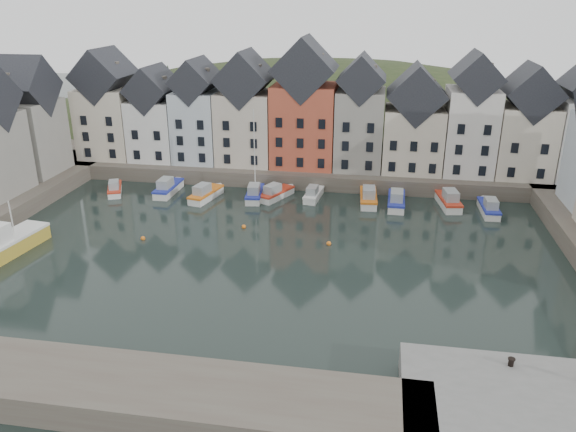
# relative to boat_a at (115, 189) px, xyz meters

# --- Properties ---
(ground) EXTENTS (260.00, 260.00, 0.00)m
(ground) POSITION_rel_boat_a_xyz_m (23.85, -16.82, -0.62)
(ground) COLOR black
(ground) RESTS_ON ground
(far_quay) EXTENTS (90.00, 16.00, 2.00)m
(far_quay) POSITION_rel_boat_a_xyz_m (23.85, 13.18, 0.38)
(far_quay) COLOR #51463E
(far_quay) RESTS_ON ground
(near_quay) EXTENTS (18.00, 10.00, 2.00)m
(near_quay) POSITION_rel_boat_a_xyz_m (45.85, -36.82, 0.38)
(near_quay) COLOR #60605E
(near_quay) RESTS_ON ground
(near_wall) EXTENTS (50.00, 6.00, 2.00)m
(near_wall) POSITION_rel_boat_a_xyz_m (13.85, -38.82, 0.38)
(near_wall) COLOR #51463E
(near_wall) RESTS_ON ground
(hillside) EXTENTS (153.60, 70.40, 64.00)m
(hillside) POSITION_rel_boat_a_xyz_m (23.87, 39.18, -18.58)
(hillside) COLOR #222F17
(hillside) RESTS_ON ground
(far_terrace) EXTENTS (72.37, 8.16, 17.78)m
(far_terrace) POSITION_rel_boat_a_xyz_m (27.06, 11.18, 8.25)
(far_terrace) COLOR beige
(far_terrace) RESTS_ON far_quay
(left_terrace) EXTENTS (7.65, 17.00, 15.69)m
(left_terrace) POSITION_rel_boat_a_xyz_m (-12.15, -3.32, 8.25)
(left_terrace) COLOR gray
(left_terrace) RESTS_ON left_quay
(mooring_buoys) EXTENTS (20.50, 5.50, 0.50)m
(mooring_buoys) POSITION_rel_boat_a_xyz_m (19.85, -11.49, -0.47)
(mooring_buoys) COLOR orange
(mooring_buoys) RESTS_ON ground
(boat_a) EXTENTS (3.76, 5.66, 2.09)m
(boat_a) POSITION_rel_boat_a_xyz_m (0.00, 0.00, 0.00)
(boat_a) COLOR silver
(boat_a) RESTS_ON ground
(boat_b) EXTENTS (2.10, 6.55, 2.51)m
(boat_b) POSITION_rel_boat_a_xyz_m (7.05, 1.12, 0.12)
(boat_b) COLOR silver
(boat_b) RESTS_ON ground
(boat_c) EXTENTS (3.28, 6.57, 2.42)m
(boat_c) POSITION_rel_boat_a_xyz_m (12.65, -0.29, 0.10)
(boat_c) COLOR silver
(boat_c) RESTS_ON ground
(boat_d) EXTENTS (2.57, 6.31, 11.74)m
(boat_d) POSITION_rel_boat_a_xyz_m (18.91, 0.99, 0.14)
(boat_d) COLOR silver
(boat_d) RESTS_ON ground
(boat_e) EXTENTS (4.13, 6.13, 2.27)m
(boat_e) POSITION_rel_boat_a_xyz_m (21.58, 1.56, 0.05)
(boat_e) COLOR silver
(boat_e) RESTS_ON ground
(boat_f) EXTENTS (2.22, 5.59, 2.09)m
(boat_f) POSITION_rel_boat_a_xyz_m (26.43, 2.19, 0.00)
(boat_f) COLOR silver
(boat_f) RESTS_ON ground
(boat_g) EXTENTS (2.44, 6.75, 2.55)m
(boat_g) POSITION_rel_boat_a_xyz_m (33.52, 1.80, 0.14)
(boat_g) COLOR silver
(boat_g) RESTS_ON ground
(boat_h) EXTENTS (2.20, 6.65, 2.54)m
(boat_h) POSITION_rel_boat_a_xyz_m (37.00, 1.14, 0.13)
(boat_h) COLOR silver
(boat_h) RESTS_ON ground
(boat_i) EXTENTS (3.07, 6.95, 2.58)m
(boat_i) POSITION_rel_boat_a_xyz_m (43.43, 2.34, 0.15)
(boat_i) COLOR silver
(boat_i) RESTS_ON ground
(boat_j) EXTENTS (2.02, 6.03, 2.30)m
(boat_j) POSITION_rel_boat_a_xyz_m (48.05, 0.58, 0.06)
(boat_j) COLOR silver
(boat_j) RESTS_ON ground
(mooring_bollard) EXTENTS (0.48, 0.48, 0.56)m
(mooring_bollard) POSITION_rel_boat_a_xyz_m (43.95, -33.32, 1.69)
(mooring_bollard) COLOR black
(mooring_bollard) RESTS_ON near_quay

